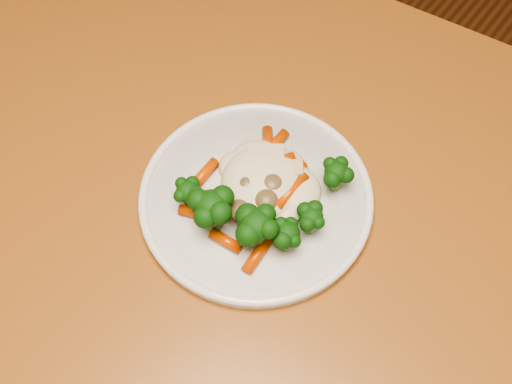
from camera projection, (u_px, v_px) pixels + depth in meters
The scene contains 3 objects.
dining_table at pixel (286, 321), 0.72m from camera, with size 1.40×1.02×0.75m.
plate at pixel (256, 199), 0.69m from camera, with size 0.25×0.25×0.01m, color silver.
meal at pixel (260, 196), 0.66m from camera, with size 0.16×0.17×0.05m.
Camera 1 is at (0.08, -0.36, 1.35)m, focal length 45.00 mm.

